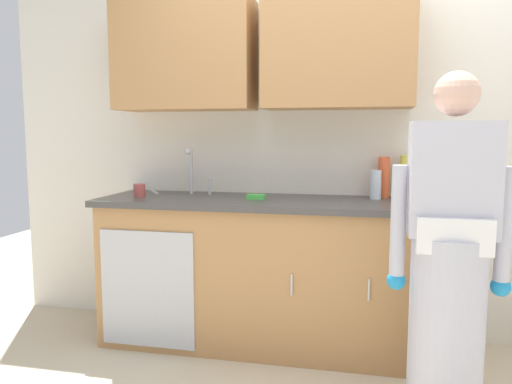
# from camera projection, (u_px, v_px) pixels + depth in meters

# --- Properties ---
(kitchen_wall_with_uppers) EXTENTS (4.80, 0.44, 2.70)m
(kitchen_wall_with_uppers) POSITION_uv_depth(u_px,v_px,m) (325.00, 114.00, 3.24)
(kitchen_wall_with_uppers) COLOR silver
(kitchen_wall_with_uppers) RESTS_ON ground
(counter_cabinet) EXTENTS (1.90, 0.62, 0.90)m
(counter_cabinet) POSITION_uv_depth(u_px,v_px,m) (254.00, 274.00, 3.16)
(counter_cabinet) COLOR #B27F4C
(counter_cabinet) RESTS_ON ground
(countertop) EXTENTS (1.96, 0.66, 0.04)m
(countertop) POSITION_uv_depth(u_px,v_px,m) (254.00, 202.00, 3.10)
(countertop) COLOR #474442
(countertop) RESTS_ON counter_cabinet
(sink) EXTENTS (0.50, 0.36, 0.35)m
(sink) POSITION_uv_depth(u_px,v_px,m) (190.00, 199.00, 3.20)
(sink) COLOR #B7BABF
(sink) RESTS_ON counter_cabinet
(person_at_sink) EXTENTS (0.55, 0.34, 1.62)m
(person_at_sink) POSITION_uv_depth(u_px,v_px,m) (448.00, 276.00, 2.28)
(person_at_sink) COLOR white
(person_at_sink) RESTS_ON ground
(bottle_water_short) EXTENTS (0.07, 0.07, 0.18)m
(bottle_water_short) POSITION_uv_depth(u_px,v_px,m) (376.00, 185.00, 3.07)
(bottle_water_short) COLOR silver
(bottle_water_short) RESTS_ON countertop
(bottle_soap) EXTENTS (0.08, 0.08, 0.27)m
(bottle_soap) POSITION_uv_depth(u_px,v_px,m) (406.00, 177.00, 3.10)
(bottle_soap) COLOR #D8D14C
(bottle_soap) RESTS_ON countertop
(bottle_dish_liquid) EXTENTS (0.07, 0.07, 0.26)m
(bottle_dish_liquid) POSITION_uv_depth(u_px,v_px,m) (384.00, 177.00, 3.13)
(bottle_dish_liquid) COLOR #E05933
(bottle_dish_liquid) RESTS_ON countertop
(cup_by_sink) EXTENTS (0.08, 0.08, 0.08)m
(cup_by_sink) POSITION_uv_depth(u_px,v_px,m) (139.00, 190.00, 3.19)
(cup_by_sink) COLOR #B24C47
(cup_by_sink) RESTS_ON countertop
(knife_on_counter) EXTENTS (0.15, 0.21, 0.01)m
(knife_on_counter) POSITION_uv_depth(u_px,v_px,m) (154.00, 192.00, 3.45)
(knife_on_counter) COLOR silver
(knife_on_counter) RESTS_ON countertop
(sponge) EXTENTS (0.11, 0.07, 0.03)m
(sponge) POSITION_uv_depth(u_px,v_px,m) (256.00, 197.00, 3.07)
(sponge) COLOR #4CBF4C
(sponge) RESTS_ON countertop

